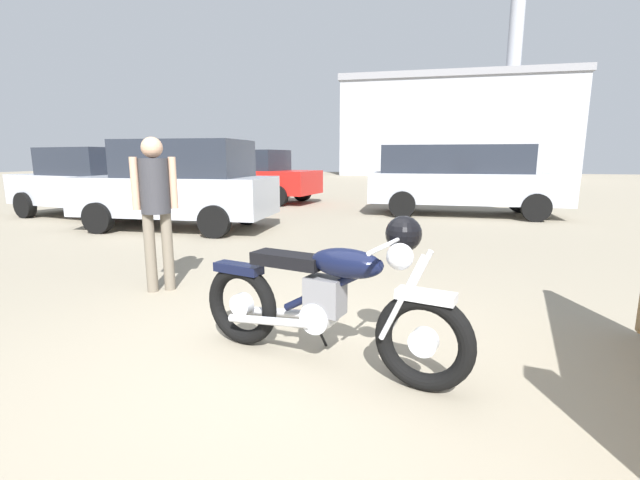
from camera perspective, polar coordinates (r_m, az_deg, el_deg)
The scene contains 8 objects.
ground_plane at distance 3.15m, azimuth -4.89°, elevation -16.76°, with size 80.00×80.00×0.00m, color gray.
vintage_motorcycle at distance 3.05m, azimuth 1.45°, elevation -7.57°, with size 2.04×0.73×1.07m.
bystander at distance 4.98m, azimuth -20.71°, elevation 5.11°, with size 0.38×0.31×1.66m.
blue_hatchback_right at distance 14.47m, azimuth -8.72°, elevation 8.24°, with size 4.39×2.35×1.67m.
pale_sedan_back at distance 9.32m, azimuth -17.93°, elevation 6.98°, with size 3.99×2.00×1.78m.
dark_sedan_left at distance 11.66m, azimuth 17.90°, elevation 7.77°, with size 4.74×2.06×1.74m.
white_estate_far at distance 12.05m, azimuth -27.57°, elevation 6.65°, with size 4.45×2.50×1.67m.
industrial_building at distance 39.16m, azimuth 16.99°, elevation 14.03°, with size 18.07×9.56×17.46m.
Camera 1 is at (0.96, -2.62, 1.45)m, focal length 24.50 mm.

